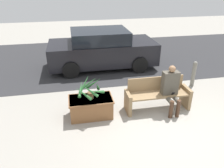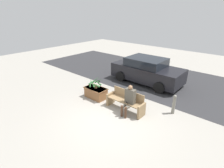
{
  "view_description": "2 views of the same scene",
  "coord_description": "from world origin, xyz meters",
  "px_view_note": "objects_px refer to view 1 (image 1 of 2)",
  "views": [
    {
      "loc": [
        -2.2,
        -3.91,
        3.31
      ],
      "look_at": [
        -1.23,
        1.06,
        0.81
      ],
      "focal_mm": 35.0,
      "sensor_mm": 36.0,
      "label": 1
    },
    {
      "loc": [
        3.93,
        -4.45,
        4.05
      ],
      "look_at": [
        -0.9,
        1.09,
        0.94
      ],
      "focal_mm": 28.0,
      "sensor_mm": 36.0,
      "label": 2
    }
  ],
  "objects_px": {
    "person_seated": "(171,87)",
    "potted_plant": "(89,89)",
    "planter_box": "(91,106)",
    "bollard_post": "(194,73)",
    "bench": "(157,94)",
    "parked_car": "(102,49)"
  },
  "relations": [
    {
      "from": "bench",
      "to": "bollard_post",
      "type": "bearing_deg",
      "value": 32.43
    },
    {
      "from": "bollard_post",
      "to": "planter_box",
      "type": "bearing_deg",
      "value": -162.37
    },
    {
      "from": "bench",
      "to": "bollard_post",
      "type": "height_order",
      "value": "bench"
    },
    {
      "from": "bench",
      "to": "planter_box",
      "type": "relative_size",
      "value": 1.57
    },
    {
      "from": "person_seated",
      "to": "potted_plant",
      "type": "height_order",
      "value": "person_seated"
    },
    {
      "from": "person_seated",
      "to": "bollard_post",
      "type": "height_order",
      "value": "person_seated"
    },
    {
      "from": "person_seated",
      "to": "planter_box",
      "type": "height_order",
      "value": "person_seated"
    },
    {
      "from": "potted_plant",
      "to": "parked_car",
      "type": "bearing_deg",
      "value": 76.29
    },
    {
      "from": "bench",
      "to": "parked_car",
      "type": "distance_m",
      "value": 3.55
    },
    {
      "from": "potted_plant",
      "to": "bollard_post",
      "type": "height_order",
      "value": "potted_plant"
    },
    {
      "from": "person_seated",
      "to": "bollard_post",
      "type": "bearing_deg",
      "value": 41.6
    },
    {
      "from": "planter_box",
      "to": "bollard_post",
      "type": "relative_size",
      "value": 1.29
    },
    {
      "from": "parked_car",
      "to": "bollard_post",
      "type": "relative_size",
      "value": 4.79
    },
    {
      "from": "potted_plant",
      "to": "bollard_post",
      "type": "xyz_separation_m",
      "value": [
        3.53,
        1.12,
        -0.35
      ]
    },
    {
      "from": "planter_box",
      "to": "potted_plant",
      "type": "xyz_separation_m",
      "value": [
        -0.02,
        -0.0,
        0.52
      ]
    },
    {
      "from": "bench",
      "to": "potted_plant",
      "type": "bearing_deg",
      "value": -178.62
    },
    {
      "from": "person_seated",
      "to": "parked_car",
      "type": "distance_m",
      "value": 3.79
    },
    {
      "from": "potted_plant",
      "to": "parked_car",
      "type": "xyz_separation_m",
      "value": [
        0.84,
        3.44,
        -0.07
      ]
    },
    {
      "from": "bench",
      "to": "bollard_post",
      "type": "distance_m",
      "value": 2.01
    },
    {
      "from": "parked_car",
      "to": "person_seated",
      "type": "bearing_deg",
      "value": -70.16
    },
    {
      "from": "bench",
      "to": "bollard_post",
      "type": "relative_size",
      "value": 2.03
    },
    {
      "from": "person_seated",
      "to": "potted_plant",
      "type": "relative_size",
      "value": 1.72
    }
  ]
}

